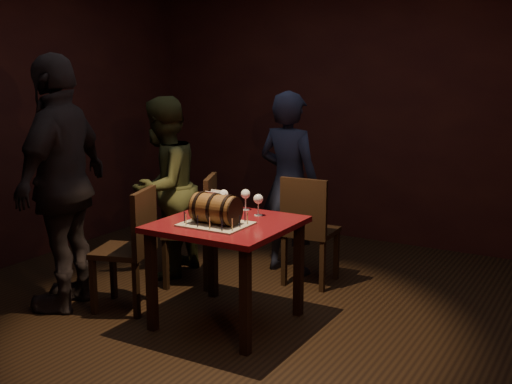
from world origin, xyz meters
TOP-DOWN VIEW (x-y plane):
  - room_shell at (0.00, 0.00)m, footprint 5.04×5.04m
  - pub_table at (-0.06, -0.10)m, footprint 0.90×0.90m
  - cake_board at (-0.07, -0.22)m, footprint 0.45×0.35m
  - barrel_cake at (-0.07, -0.22)m, footprint 0.37×0.22m
  - birthday_candles at (-0.07, -0.22)m, footprint 0.40×0.30m
  - wine_glass_left at (-0.26, 0.17)m, footprint 0.07×0.07m
  - wine_glass_mid at (-0.12, 0.26)m, footprint 0.07×0.07m
  - wine_glass_right at (0.05, 0.16)m, footprint 0.07×0.07m
  - pint_of_ale at (-0.22, 0.07)m, footprint 0.07×0.07m
  - menu_card at (-0.38, 0.21)m, footprint 0.10×0.05m
  - chair_back at (0.10, 0.88)m, footprint 0.43×0.43m
  - chair_left_rear at (-0.70, 0.46)m, footprint 0.53×0.53m
  - chair_left_front at (-0.81, -0.25)m, footprint 0.50×0.50m
  - person_back at (-0.21, 1.14)m, footprint 0.62×0.44m
  - person_left_rear at (-1.11, 0.52)m, footprint 0.66×0.82m
  - person_left_front at (-1.29, -0.44)m, footprint 0.77×1.21m

SIDE VIEW (x-z plane):
  - chair_back at x=0.10m, z-range 0.06..0.99m
  - chair_left_rear at x=-0.70m, z-range 0.06..0.99m
  - chair_left_front at x=-0.81m, z-range 0.06..0.99m
  - pub_table at x=-0.06m, z-range 0.27..1.02m
  - cake_board at x=-0.07m, z-range 0.75..0.76m
  - person_left_rear at x=-1.11m, z-range 0.00..1.56m
  - birthday_candles at x=-0.07m, z-range 0.76..0.85m
  - person_back at x=-0.21m, z-range 0.00..1.61m
  - menu_card at x=-0.38m, z-range 0.75..0.88m
  - pint_of_ale at x=-0.22m, z-range 0.75..0.90m
  - barrel_cake at x=-0.07m, z-range 0.75..0.97m
  - wine_glass_mid at x=-0.12m, z-range 0.79..0.95m
  - wine_glass_left at x=-0.26m, z-range 0.79..0.95m
  - wine_glass_right at x=0.05m, z-range 0.79..0.95m
  - person_left_front at x=-1.29m, z-range 0.00..1.92m
  - room_shell at x=0.00m, z-range 0.00..2.80m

